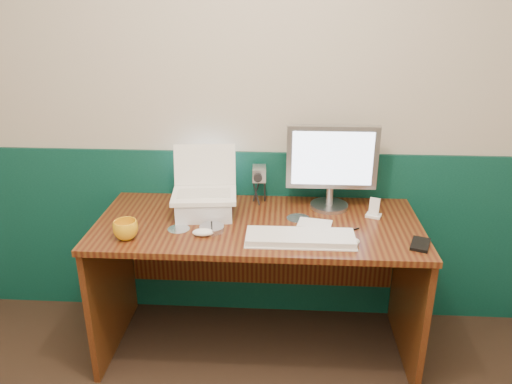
# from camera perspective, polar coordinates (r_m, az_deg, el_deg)

# --- Properties ---
(back_wall) EXTENTS (3.50, 0.04, 2.50)m
(back_wall) POSITION_cam_1_polar(r_m,az_deg,el_deg) (2.67, -1.97, 9.82)
(back_wall) COLOR #BFB4A1
(back_wall) RESTS_ON ground
(wainscot) EXTENTS (3.48, 0.02, 1.00)m
(wainscot) POSITION_cam_1_polar(r_m,az_deg,el_deg) (2.91, -1.80, -4.86)
(wainscot) COLOR #07312B
(wainscot) RESTS_ON ground
(desk) EXTENTS (1.60, 0.70, 0.75)m
(desk) POSITION_cam_1_polar(r_m,az_deg,el_deg) (2.65, 0.20, -10.83)
(desk) COLOR #3D150B
(desk) RESTS_ON ground
(laptop_riser) EXTENTS (0.30, 0.26, 0.10)m
(laptop_riser) POSITION_cam_1_polar(r_m,az_deg,el_deg) (2.54, -5.89, -1.63)
(laptop_riser) COLOR silver
(laptop_riser) RESTS_ON desk
(laptop) EXTENTS (0.34, 0.28, 0.27)m
(laptop) POSITION_cam_1_polar(r_m,az_deg,el_deg) (2.47, -6.05, 2.22)
(laptop) COLOR white
(laptop) RESTS_ON laptop_riser
(monitor) EXTENTS (0.46, 0.13, 0.46)m
(monitor) POSITION_cam_1_polar(r_m,az_deg,el_deg) (2.58, 8.61, 2.95)
(monitor) COLOR #A2A3A7
(monitor) RESTS_ON desk
(keyboard) EXTENTS (0.49, 0.17, 0.03)m
(keyboard) POSITION_cam_1_polar(r_m,az_deg,el_deg) (2.29, 5.08, -5.31)
(keyboard) COLOR white
(keyboard) RESTS_ON desk
(mouse_right) EXTENTS (0.11, 0.08, 0.03)m
(mouse_right) POSITION_cam_1_polar(r_m,az_deg,el_deg) (2.28, 10.53, -5.60)
(mouse_right) COLOR white
(mouse_right) RESTS_ON desk
(mouse_left) EXTENTS (0.11, 0.07, 0.03)m
(mouse_left) POSITION_cam_1_polar(r_m,az_deg,el_deg) (2.34, -6.07, -4.60)
(mouse_left) COLOR white
(mouse_left) RESTS_ON desk
(mug) EXTENTS (0.14, 0.14, 0.09)m
(mug) POSITION_cam_1_polar(r_m,az_deg,el_deg) (2.36, -14.67, -4.20)
(mug) COLOR #EDA816
(mug) RESTS_ON desk
(camcorder) EXTENTS (0.09, 0.12, 0.18)m
(camcorder) POSITION_cam_1_polar(r_m,az_deg,el_deg) (2.66, 0.37, 0.59)
(camcorder) COLOR #ACACB1
(camcorder) RESTS_ON desk
(cd_spindle) EXTENTS (0.12, 0.12, 0.02)m
(cd_spindle) POSITION_cam_1_polar(r_m,az_deg,el_deg) (2.38, -5.08, -4.17)
(cd_spindle) COLOR #B2B7C3
(cd_spindle) RESTS_ON desk
(cd_loose_a) EXTENTS (0.11, 0.11, 0.00)m
(cd_loose_a) POSITION_cam_1_polar(r_m,az_deg,el_deg) (2.43, -8.82, -4.19)
(cd_loose_a) COLOR silver
(cd_loose_a) RESTS_ON desk
(cd_loose_b) EXTENTS (0.12, 0.12, 0.00)m
(cd_loose_b) POSITION_cam_1_polar(r_m,az_deg,el_deg) (2.52, 4.84, -2.99)
(cd_loose_b) COLOR silver
(cd_loose_b) RESTS_ON desk
(pen) EXTENTS (0.12, 0.08, 0.01)m
(pen) POSITION_cam_1_polar(r_m,az_deg,el_deg) (2.41, 10.47, -4.43)
(pen) COLOR black
(pen) RESTS_ON desk
(papers) EXTENTS (0.18, 0.14, 0.00)m
(papers) POSITION_cam_1_polar(r_m,az_deg,el_deg) (2.47, 6.73, -3.58)
(papers) COLOR white
(papers) RESTS_ON desk
(dock) EXTENTS (0.09, 0.08, 0.01)m
(dock) POSITION_cam_1_polar(r_m,az_deg,el_deg) (2.59, 13.28, -2.63)
(dock) COLOR white
(dock) RESTS_ON desk
(music_player) EXTENTS (0.06, 0.04, 0.09)m
(music_player) POSITION_cam_1_polar(r_m,az_deg,el_deg) (2.57, 13.38, -1.61)
(music_player) COLOR white
(music_player) RESTS_ON dock
(pda) EXTENTS (0.12, 0.15, 0.02)m
(pda) POSITION_cam_1_polar(r_m,az_deg,el_deg) (2.36, 18.26, -5.69)
(pda) COLOR black
(pda) RESTS_ON desk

